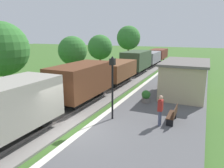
# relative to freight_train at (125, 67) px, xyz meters

# --- Properties ---
(ground_plane) EXTENTS (160.00, 160.00, 0.00)m
(ground_plane) POSITION_rel_freight_train_xyz_m (2.40, -13.32, -1.55)
(ground_plane) COLOR #3D6628
(platform_slab) EXTENTS (6.00, 60.00, 0.25)m
(platform_slab) POSITION_rel_freight_train_xyz_m (5.60, -13.32, -1.43)
(platform_slab) COLOR #565659
(platform_slab) RESTS_ON ground
(platform_edge_stripe) EXTENTS (0.36, 60.00, 0.01)m
(platform_edge_stripe) POSITION_rel_freight_train_xyz_m (2.80, -13.32, -1.30)
(platform_edge_stripe) COLOR silver
(platform_edge_stripe) RESTS_ON platform_slab
(track_ballast) EXTENTS (3.80, 60.00, 0.12)m
(track_ballast) POSITION_rel_freight_train_xyz_m (-0.00, -13.32, -1.49)
(track_ballast) COLOR gray
(track_ballast) RESTS_ON ground
(rail_near) EXTENTS (0.07, 60.00, 0.14)m
(rail_near) POSITION_rel_freight_train_xyz_m (0.72, -13.32, -1.36)
(rail_near) COLOR slate
(rail_near) RESTS_ON track_ballast
(rail_far) EXTENTS (0.07, 60.00, 0.14)m
(rail_far) POSITION_rel_freight_train_xyz_m (-0.72, -13.32, -1.36)
(rail_far) COLOR slate
(rail_far) RESTS_ON track_ballast
(freight_train) EXTENTS (2.50, 39.20, 2.72)m
(freight_train) POSITION_rel_freight_train_xyz_m (0.00, 0.00, 0.00)
(freight_train) COLOR gray
(freight_train) RESTS_ON rail_near
(station_hut) EXTENTS (3.50, 5.80, 2.78)m
(station_hut) POSITION_rel_freight_train_xyz_m (6.80, -4.16, 0.10)
(station_hut) COLOR tan
(station_hut) RESTS_ON platform_slab
(bench_near_hut) EXTENTS (0.42, 1.50, 0.91)m
(bench_near_hut) POSITION_rel_freight_train_xyz_m (6.86, -10.30, -0.83)
(bench_near_hut) COLOR #422819
(bench_near_hut) RESTS_ON platform_slab
(person_waiting) EXTENTS (0.24, 0.38, 1.71)m
(person_waiting) POSITION_rel_freight_train_xyz_m (6.27, -11.04, -0.37)
(person_waiting) COLOR #474C66
(person_waiting) RESTS_ON platform_slab
(potted_planter) EXTENTS (0.64, 0.64, 0.92)m
(potted_planter) POSITION_rel_freight_train_xyz_m (4.52, -7.46, -0.83)
(potted_planter) COLOR slate
(potted_planter) RESTS_ON platform_slab
(lamp_post_near) EXTENTS (0.28, 0.28, 3.70)m
(lamp_post_near) POSITION_rel_freight_train_xyz_m (3.53, -11.23, 1.25)
(lamp_post_near) COLOR black
(lamp_post_near) RESTS_ON platform_slab
(tree_trackside_mid) EXTENTS (4.35, 4.35, 6.15)m
(tree_trackside_mid) POSITION_rel_freight_train_xyz_m (-6.74, -10.03, 2.41)
(tree_trackside_mid) COLOR #4C3823
(tree_trackside_mid) RESTS_ON ground
(tree_trackside_far) EXTENTS (3.07, 3.07, 4.94)m
(tree_trackside_far) POSITION_rel_freight_train_xyz_m (-4.83, -2.96, 1.83)
(tree_trackside_far) COLOR #4C3823
(tree_trackside_far) RESTS_ON ground
(tree_field_left) EXTENTS (3.60, 3.60, 5.05)m
(tree_field_left) POSITION_rel_freight_train_xyz_m (-6.12, 5.87, 1.69)
(tree_field_left) COLOR #4C3823
(tree_field_left) RESTS_ON ground
(tree_field_distant) EXTENTS (4.18, 4.18, 6.57)m
(tree_field_distant) POSITION_rel_freight_train_xyz_m (-4.75, 14.23, 2.91)
(tree_field_distant) COLOR #4C3823
(tree_field_distant) RESTS_ON ground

